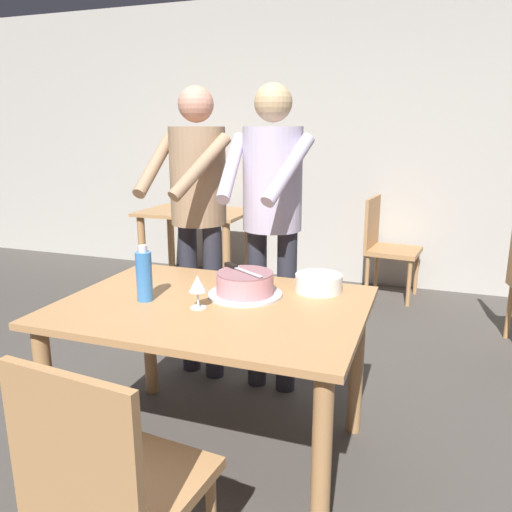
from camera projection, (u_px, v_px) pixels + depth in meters
ground_plane at (216, 453)px, 2.39m from camera, size 14.00×14.00×0.00m
back_wall at (341, 143)px, 4.82m from camera, size 10.00×0.12×2.70m
main_dining_table at (213, 328)px, 2.23m from camera, size 1.32×0.96×0.75m
cake_on_platter at (245, 285)px, 2.29m from camera, size 0.34×0.34×0.11m
cake_knife at (236, 268)px, 2.33m from camera, size 0.24×0.17×0.02m
plate_stack at (319, 283)px, 2.36m from camera, size 0.22×0.22×0.08m
wine_glass_near at (198, 285)px, 2.12m from camera, size 0.08×0.08×0.14m
water_bottle at (144, 275)px, 2.21m from camera, size 0.07×0.07×0.25m
person_cutting_cake at (272, 207)px, 2.74m from camera, size 0.47×0.56×1.72m
person_standing_beside at (198, 202)px, 2.91m from camera, size 0.46×0.57×1.72m
chair_near_side at (110, 483)px, 1.46m from camera, size 0.48×0.48×0.90m
background_table at (196, 228)px, 4.76m from camera, size 1.00×0.70×0.74m
background_chair_1 at (385, 243)px, 4.51m from camera, size 0.49×0.49×0.90m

